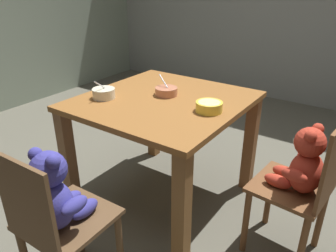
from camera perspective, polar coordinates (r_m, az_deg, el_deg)
The scene contains 7 objects.
ground_plane at distance 2.42m, azimuth -0.69°, elevation -12.55°, with size 5.20×5.20×0.04m.
dining_table at distance 2.10m, azimuth -0.78°, elevation 1.27°, with size 0.98×1.01×0.75m.
teddy_chair_near_front at distance 1.54m, azimuth -19.11°, elevation -12.96°, with size 0.38×0.39×0.83m.
teddy_chair_near_right at distance 1.81m, azimuth 22.65°, elevation -7.66°, with size 0.40×0.40×0.86m.
porridge_bowl_yellow_near_right at distance 1.85m, azimuth 7.25°, elevation 3.42°, with size 0.15×0.15×0.06m.
porridge_bowl_terracotta_center at distance 2.10m, azimuth -0.31°, elevation 6.16°, with size 0.15×0.14×0.12m.
porridge_bowl_cream_near_left at distance 2.09m, azimuth -11.26°, elevation 5.71°, with size 0.14×0.15×0.13m.
Camera 1 is at (1.13, -1.56, 1.45)m, focal length 34.61 mm.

